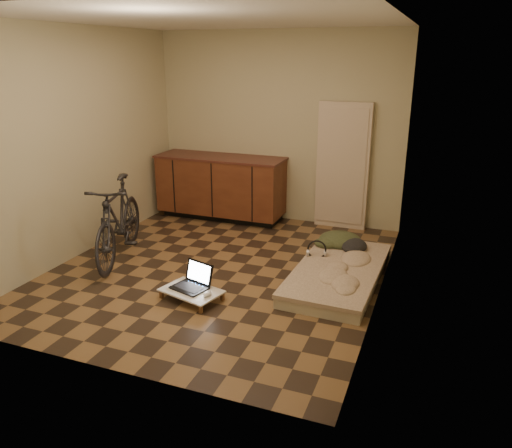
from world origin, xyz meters
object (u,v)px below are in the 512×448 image
at_px(lap_desk, 192,291).
at_px(laptop, 193,282).
at_px(futon, 338,273).
at_px(bicycle, 118,216).

bearing_deg(lap_desk, laptop, 120.57).
relative_size(futon, lap_desk, 2.70).
distance_m(bicycle, futon, 2.56).
distance_m(futon, lap_desk, 1.57).
bearing_deg(laptop, futon, 50.95).
height_order(futon, laptop, laptop).
bearing_deg(bicycle, futon, -10.75).
bearing_deg(futon, bicycle, -170.72).
xyz_separation_m(bicycle, futon, (2.50, 0.33, -0.45)).
height_order(lap_desk, laptop, laptop).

